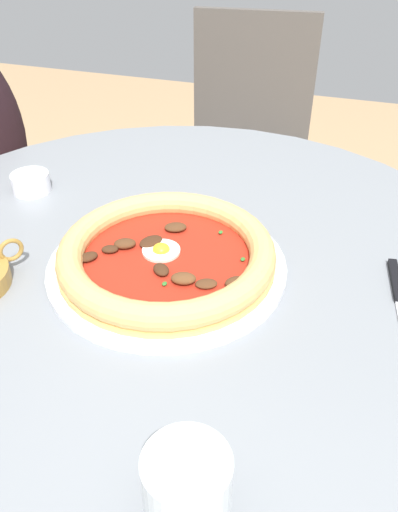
{
  "coord_description": "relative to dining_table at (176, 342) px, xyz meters",
  "views": [
    {
      "loc": [
        0.54,
        0.21,
        1.18
      ],
      "look_at": [
        -0.0,
        0.04,
        0.76
      ],
      "focal_mm": 36.42,
      "sensor_mm": 36.0,
      "label": 1
    }
  ],
  "objects": [
    {
      "name": "water_glass",
      "position": [
        0.34,
        0.14,
        0.2
      ],
      "size": [
        0.07,
        0.07,
        0.09
      ],
      "color": "silver",
      "rests_on": "dining_table"
    },
    {
      "name": "cafe_chair_spare_near",
      "position": [
        -0.91,
        -0.1,
        -0.06
      ],
      "size": [
        0.45,
        0.45,
        0.89
      ],
      "color": "#504A45",
      "rests_on": "ground"
    },
    {
      "name": "dining_table",
      "position": [
        0.0,
        0.0,
        0.0
      ],
      "size": [
        0.96,
        0.96,
        0.75
      ],
      "color": "gray",
      "rests_on": "ground"
    },
    {
      "name": "pizza_on_plate",
      "position": [
        0.02,
        0.0,
        0.18
      ],
      "size": [
        0.32,
        0.32,
        0.04
      ],
      "color": "white",
      "rests_on": "dining_table"
    },
    {
      "name": "ramekin_capers",
      "position": [
        -0.11,
        -0.29,
        0.18
      ],
      "size": [
        0.06,
        0.06,
        0.03
      ],
      "color": "white",
      "rests_on": "dining_table"
    },
    {
      "name": "steak_knife",
      "position": [
        -0.02,
        0.3,
        0.16
      ],
      "size": [
        0.19,
        0.04,
        0.01
      ],
      "color": "silver",
      "rests_on": "dining_table"
    }
  ]
}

